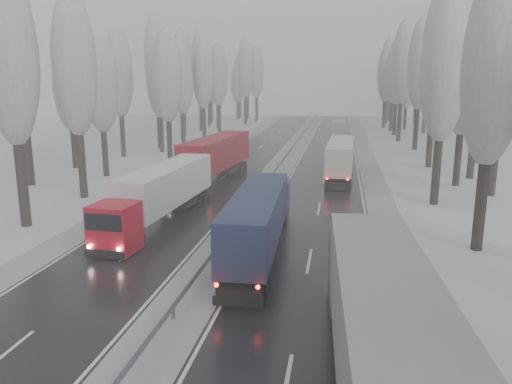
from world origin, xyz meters
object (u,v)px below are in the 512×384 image
(truck_blue_box, at_px, (260,216))
(truck_cream_box, at_px, (341,156))
(truck_red_white, at_px, (161,191))
(truck_grey_tarp, at_px, (383,326))
(box_truck_distant, at_px, (338,127))
(truck_red_red, at_px, (213,157))

(truck_blue_box, distance_m, truck_cream_box, 25.22)
(truck_blue_box, bearing_deg, truck_red_white, 144.02)
(truck_grey_tarp, distance_m, box_truck_distant, 80.28)
(box_truck_distant, distance_m, truck_red_red, 48.92)
(truck_cream_box, distance_m, truck_red_red, 13.41)
(truck_red_white, bearing_deg, truck_red_red, 93.54)
(truck_grey_tarp, distance_m, truck_red_white, 22.93)
(truck_grey_tarp, bearing_deg, truck_red_white, 123.94)
(truck_blue_box, relative_size, truck_red_red, 0.88)
(truck_cream_box, height_order, box_truck_distant, truck_cream_box)
(truck_red_white, bearing_deg, box_truck_distant, 82.66)
(truck_cream_box, relative_size, truck_red_white, 0.99)
(truck_grey_tarp, relative_size, truck_blue_box, 1.16)
(truck_grey_tarp, bearing_deg, box_truck_distant, 88.37)
(truck_cream_box, xyz_separation_m, box_truck_distant, (-0.59, 42.43, -0.90))
(truck_grey_tarp, height_order, box_truck_distant, truck_grey_tarp)
(truck_blue_box, xyz_separation_m, box_truck_distant, (3.94, 67.24, -0.88))
(truck_blue_box, height_order, truck_red_red, truck_red_red)
(truck_grey_tarp, xyz_separation_m, box_truck_distant, (-1.96, 80.24, -1.25))
(truck_grey_tarp, relative_size, box_truck_distant, 2.40)
(box_truck_distant, xyz_separation_m, truck_red_white, (-11.82, -61.93, 0.91))
(truck_cream_box, bearing_deg, truck_grey_tarp, -86.10)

